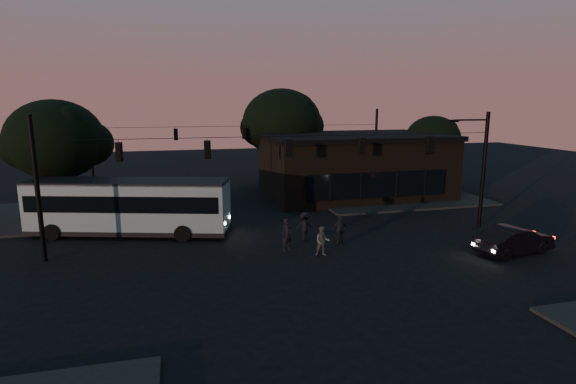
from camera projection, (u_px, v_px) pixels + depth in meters
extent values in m
plane|color=black|center=(308.00, 265.00, 22.61)|extent=(120.00, 120.00, 0.00)
cube|color=black|center=(393.00, 197.00, 38.82)|extent=(14.00, 10.00, 0.15)
cube|color=black|center=(67.00, 215.00, 32.48)|extent=(14.00, 10.00, 0.15)
cube|color=black|center=(353.00, 167.00, 39.52)|extent=(15.00, 10.00, 5.00)
cube|color=black|center=(354.00, 136.00, 39.00)|extent=(15.40, 10.40, 0.40)
cube|color=black|center=(378.00, 185.00, 34.79)|extent=(11.50, 0.18, 2.00)
cylinder|color=black|center=(282.00, 166.00, 44.10)|extent=(0.44, 0.44, 4.00)
ellipsoid|color=black|center=(282.00, 122.00, 43.28)|extent=(7.60, 7.60, 6.46)
cylinder|color=black|center=(431.00, 171.00, 43.81)|extent=(0.44, 0.44, 3.00)
ellipsoid|color=black|center=(433.00, 139.00, 43.20)|extent=(5.20, 5.20, 4.42)
cylinder|color=black|center=(61.00, 194.00, 31.19)|extent=(0.44, 0.44, 3.60)
ellipsoid|color=black|center=(56.00, 140.00, 30.46)|extent=(6.40, 6.40, 5.44)
cylinder|color=black|center=(37.00, 190.00, 22.51)|extent=(0.24, 0.24, 7.50)
cylinder|color=black|center=(484.00, 171.00, 28.85)|extent=(0.24, 0.24, 7.50)
cylinder|color=black|center=(288.00, 136.00, 25.21)|extent=(26.00, 0.03, 0.03)
cube|color=black|center=(119.00, 152.00, 23.14)|extent=(0.34, 0.30, 1.00)
cube|color=black|center=(207.00, 150.00, 24.23)|extent=(0.34, 0.30, 1.00)
cube|color=black|center=(288.00, 148.00, 25.33)|extent=(0.34, 0.30, 1.00)
cube|color=black|center=(362.00, 146.00, 26.43)|extent=(0.34, 0.30, 1.00)
cube|color=black|center=(430.00, 144.00, 27.53)|extent=(0.34, 0.30, 1.00)
cylinder|color=black|center=(91.00, 155.00, 37.71)|extent=(0.24, 0.24, 7.50)
cylinder|color=black|center=(376.00, 148.00, 44.06)|extent=(0.24, 0.24, 7.50)
cylinder|color=black|center=(244.00, 126.00, 40.45)|extent=(26.00, 0.03, 0.03)
cube|color=black|center=(176.00, 134.00, 39.11)|extent=(0.34, 0.30, 1.00)
cube|color=black|center=(244.00, 133.00, 40.57)|extent=(0.34, 0.30, 1.00)
cube|color=black|center=(308.00, 132.00, 42.04)|extent=(0.34, 0.30, 1.00)
cube|color=gray|center=(129.00, 204.00, 27.56)|extent=(12.35, 6.06, 2.85)
cube|color=black|center=(129.00, 200.00, 27.51)|extent=(11.90, 5.96, 0.99)
cube|color=black|center=(128.00, 181.00, 27.28)|extent=(12.35, 6.06, 0.16)
cube|color=black|center=(131.00, 228.00, 27.86)|extent=(12.46, 6.15, 0.27)
cylinder|color=black|center=(52.00, 232.00, 26.64)|extent=(1.02, 0.54, 0.99)
cylinder|color=black|center=(75.00, 220.00, 29.33)|extent=(1.02, 0.54, 0.99)
cylinder|color=black|center=(183.00, 234.00, 26.36)|extent=(1.02, 0.54, 0.99)
cylinder|color=black|center=(194.00, 222.00, 29.05)|extent=(1.02, 0.54, 0.99)
imported|color=black|center=(515.00, 240.00, 24.26)|extent=(4.80, 2.40, 1.51)
imported|color=black|center=(287.00, 235.00, 24.66)|extent=(0.78, 0.66, 1.83)
imported|color=#55544D|center=(322.00, 241.00, 23.85)|extent=(0.90, 0.77, 1.61)
imported|color=black|center=(340.00, 230.00, 25.92)|extent=(1.02, 0.50, 1.68)
imported|color=black|center=(305.00, 227.00, 26.48)|extent=(1.27, 0.97, 1.74)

